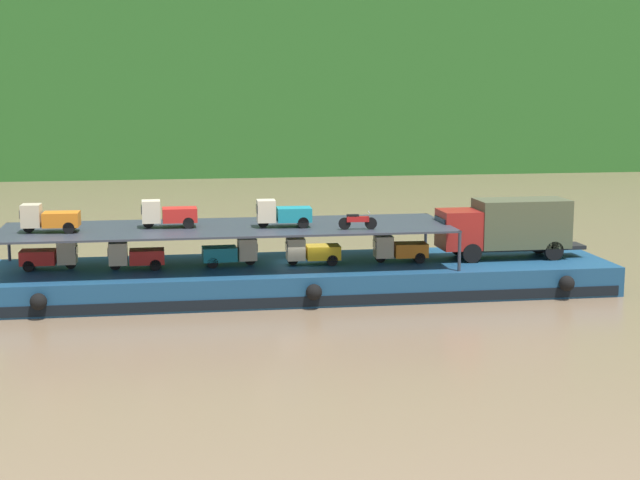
{
  "coord_description": "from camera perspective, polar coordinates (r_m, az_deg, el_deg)",
  "views": [
    {
      "loc": [
        -6.68,
        -47.75,
        10.76
      ],
      "look_at": [
        0.9,
        0.0,
        2.7
      ],
      "focal_mm": 53.92,
      "sensor_mm": 36.0,
      "label": 1
    }
  ],
  "objects": [
    {
      "name": "mini_truck_lower_fore",
      "position": [
        48.72,
        -0.48,
        -0.67
      ],
      "size": [
        2.75,
        1.22,
        1.38
      ],
      "color": "gold",
      "rests_on": "cargo_barge"
    },
    {
      "name": "mini_truck_upper_stern",
      "position": [
        48.07,
        -15.76,
        1.25
      ],
      "size": [
        2.78,
        1.27,
        1.38
      ],
      "color": "orange",
      "rests_on": "cargo_rack"
    },
    {
      "name": "covered_lorry",
      "position": [
        51.32,
        11.03,
        0.81
      ],
      "size": [
        7.87,
        2.33,
        3.1
      ],
      "color": "maroon",
      "rests_on": "cargo_barge"
    },
    {
      "name": "mini_truck_upper_mid",
      "position": [
        48.4,
        -8.99,
        1.55
      ],
      "size": [
        2.76,
        1.24,
        1.38
      ],
      "color": "red",
      "rests_on": "cargo_rack"
    },
    {
      "name": "ground_plane",
      "position": [
        49.4,
        -1.03,
        -3.12
      ],
      "size": [
        400.0,
        400.0,
        0.0
      ],
      "primitive_type": "plane",
      "color": "#7F664C"
    },
    {
      "name": "mini_truck_lower_bow",
      "position": [
        49.57,
        4.73,
        -0.52
      ],
      "size": [
        2.78,
        1.26,
        1.38
      ],
      "color": "orange",
      "rests_on": "cargo_barge"
    },
    {
      "name": "cargo_rack",
      "position": [
        48.4,
        -5.5,
        0.72
      ],
      "size": [
        22.41,
        6.42,
        2.0
      ],
      "color": "#2D333D",
      "rests_on": "cargo_barge"
    },
    {
      "name": "mini_truck_upper_fore",
      "position": [
        47.99,
        -2.22,
        1.59
      ],
      "size": [
        2.77,
        1.25,
        1.38
      ],
      "color": "teal",
      "rests_on": "cargo_rack"
    },
    {
      "name": "mini_truck_lower_mid",
      "position": [
        48.62,
        -5.32,
        -0.73
      ],
      "size": [
        2.78,
        1.27,
        1.38
      ],
      "color": "teal",
      "rests_on": "cargo_barge"
    },
    {
      "name": "mini_truck_lower_stern",
      "position": [
        49.33,
        -15.73,
        -0.9
      ],
      "size": [
        2.76,
        1.23,
        1.38
      ],
      "color": "red",
      "rests_on": "cargo_barge"
    },
    {
      "name": "mini_truck_lower_aft",
      "position": [
        48.37,
        -10.9,
        -0.91
      ],
      "size": [
        2.76,
        1.23,
        1.38
      ],
      "color": "red",
      "rests_on": "cargo_barge"
    },
    {
      "name": "motorcycle_upper_port",
      "position": [
        47.23,
        2.23,
        1.15
      ],
      "size": [
        1.9,
        0.55,
        0.87
      ],
      "color": "black",
      "rests_on": "cargo_rack"
    },
    {
      "name": "cargo_barge",
      "position": [
        49.22,
        -1.03,
        -2.27
      ],
      "size": [
        31.61,
        7.84,
        1.5
      ],
      "color": "navy",
      "rests_on": "ground"
    }
  ]
}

